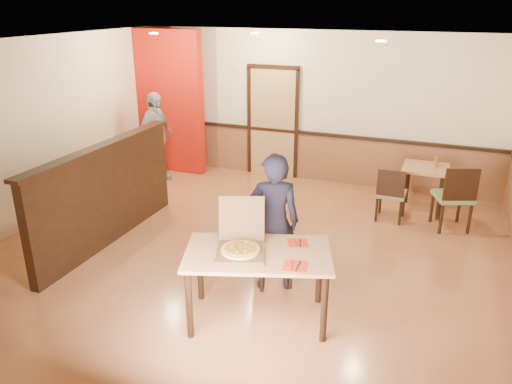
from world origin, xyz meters
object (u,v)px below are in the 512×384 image
at_px(diner_chair, 272,246).
at_px(side_chair_right, 455,195).
at_px(pizza_box, 241,246).
at_px(condiment, 436,162).
at_px(main_table, 258,261).
at_px(diner, 273,223).
at_px(side_table, 425,177).
at_px(passerby, 156,138).
at_px(side_chair_left, 391,192).

xyz_separation_m(diner_chair, side_chair_right, (2.06, 2.37, 0.09)).
height_order(side_chair_right, pizza_box, pizza_box).
bearing_deg(condiment, diner_chair, -119.41).
xyz_separation_m(main_table, side_chair_right, (1.93, 3.19, -0.14)).
distance_m(diner, pizza_box, 0.75).
bearing_deg(side_chair_right, side_table, -73.61).
xyz_separation_m(diner, passerby, (-3.36, 2.82, 0.01)).
bearing_deg(condiment, passerby, -175.73).
relative_size(main_table, condiment, 10.48).
bearing_deg(diner_chair, side_table, 29.56).
distance_m(diner_chair, pizza_box, 0.97).
bearing_deg(diner, diner_chair, -88.29).
distance_m(side_table, pizza_box, 4.21).
distance_m(main_table, side_chair_right, 3.73).
distance_m(pizza_box, condiment, 4.32).
distance_m(side_chair_left, condiment, 0.98).
distance_m(diner_chair, side_chair_left, 2.63).
relative_size(side_chair_left, condiment, 5.36).
xyz_separation_m(passerby, condiment, (5.03, 0.38, -0.01)).
xyz_separation_m(diner_chair, side_chair_left, (1.13, 2.38, 0.01)).
bearing_deg(side_chair_left, diner, 67.87).
bearing_deg(side_table, main_table, -110.77).
height_order(side_table, pizza_box, pizza_box).
bearing_deg(main_table, side_chair_right, 40.48).
bearing_deg(condiment, diner, -117.56).
distance_m(passerby, pizza_box, 4.83).
bearing_deg(side_chair_left, main_table, 73.63).
distance_m(diner, passerby, 4.38).
relative_size(side_chair_right, passerby, 0.61).
xyz_separation_m(side_table, pizza_box, (-1.62, -3.87, 0.30)).
xyz_separation_m(diner_chair, diner, (0.06, -0.13, 0.38)).
bearing_deg(side_chair_left, side_table, -125.30).
bearing_deg(main_table, side_table, 50.79).
xyz_separation_m(side_chair_left, side_table, (0.45, 0.62, 0.10)).
relative_size(side_chair_left, passerby, 0.52).
height_order(main_table, pizza_box, pizza_box).
height_order(main_table, diner, diner).
distance_m(main_table, passerby, 4.91).
relative_size(main_table, side_chair_left, 1.96).
distance_m(side_chair_right, side_table, 0.78).
height_order(side_chair_right, condiment, side_chair_right).
bearing_deg(side_table, pizza_box, -112.72).
bearing_deg(passerby, condiment, -83.61).
bearing_deg(passerby, side_chair_left, -91.85).
bearing_deg(side_table, diner_chair, -117.80).
height_order(pizza_box, condiment, pizza_box).
bearing_deg(side_table, condiment, 24.47).
height_order(diner_chair, side_chair_left, side_chair_left).
distance_m(side_chair_right, pizza_box, 3.88).
bearing_deg(passerby, side_chair_right, -91.23).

